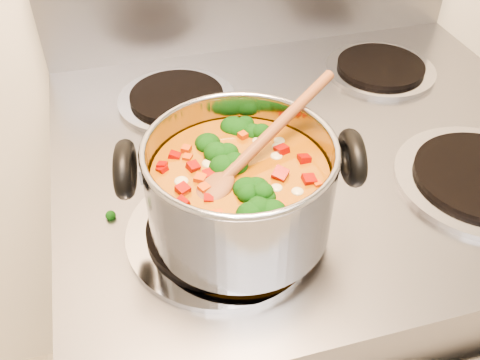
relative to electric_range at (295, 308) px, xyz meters
name	(u,v)px	position (x,y,z in m)	size (l,w,h in m)	color
electric_range	(295,308)	(0.00, 0.00, 0.00)	(0.80, 0.72, 1.08)	gray
stockpot	(240,189)	(-0.17, -0.16, 0.53)	(0.29, 0.22, 0.14)	#919299
wooden_spoon	(246,158)	(-0.16, -0.16, 0.57)	(0.22, 0.15, 0.08)	brown
cooktop_crumbs	(222,196)	(-0.17, -0.10, 0.46)	(0.26, 0.29, 0.01)	black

